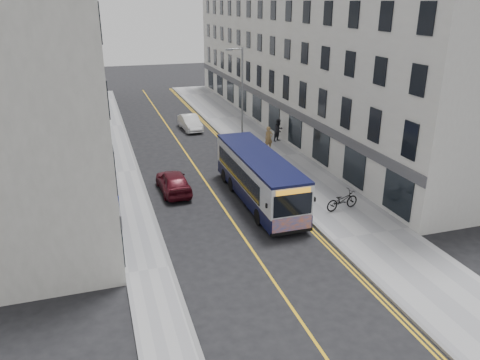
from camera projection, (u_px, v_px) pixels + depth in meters
ground at (247, 242)px, 23.07m from camera, size 140.00×140.00×0.00m
pavement_east at (275, 157)px, 35.49m from camera, size 4.50×64.00×0.12m
pavement_west at (124, 172)px, 32.31m from camera, size 2.00×64.00×0.12m
kerb_east at (247, 160)px, 34.85m from camera, size 0.18×64.00×0.13m
kerb_west at (139, 171)px, 32.59m from camera, size 0.18×64.00×0.13m
road_centre_line at (195, 166)px, 33.75m from camera, size 0.12×64.00×0.01m
road_dbl_yellow_inner at (241, 161)px, 34.75m from camera, size 0.10×64.00×0.01m
road_dbl_yellow_outer at (244, 161)px, 34.80m from camera, size 0.10×64.00×0.01m
terrace_east at (294, 55)px, 42.66m from camera, size 6.00×46.00×13.00m
terrace_west at (56, 64)px, 36.88m from camera, size 6.00×46.00×13.00m
streetlamp at (241, 97)px, 35.13m from camera, size 1.32×0.18×8.00m
city_bus at (258, 176)px, 27.29m from camera, size 2.33×9.95×2.89m
bicycle at (342, 200)px, 26.27m from camera, size 2.19×1.08×1.10m
pedestrian_near at (269, 138)px, 36.62m from camera, size 0.72×0.51×1.88m
pedestrian_far at (279, 130)px, 38.93m from camera, size 1.15×1.07×1.89m
car_white at (190, 123)px, 42.91m from camera, size 1.66×4.18×1.35m
car_maroon at (173, 182)px, 28.86m from camera, size 1.83×4.22×1.42m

